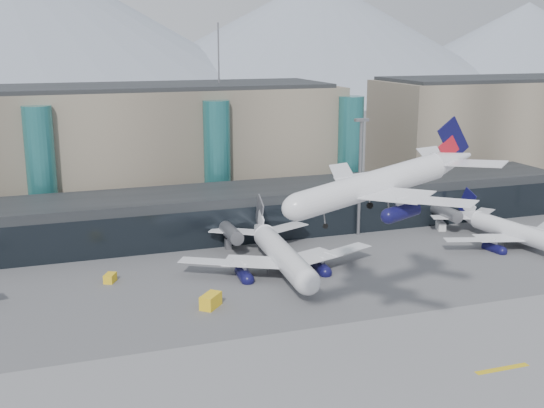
% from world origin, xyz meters
% --- Properties ---
extents(ground, '(900.00, 900.00, 0.00)m').
position_xyz_m(ground, '(0.00, 0.00, 0.00)').
color(ground, '#515154').
rests_on(ground, ground).
extents(runway_strip, '(400.00, 40.00, 0.04)m').
position_xyz_m(runway_strip, '(0.00, -15.00, 0.02)').
color(runway_strip, slate).
rests_on(runway_strip, ground).
extents(runway_markings, '(128.00, 1.00, 0.02)m').
position_xyz_m(runway_markings, '(-0.00, -15.00, 0.05)').
color(runway_markings, gold).
rests_on(runway_markings, ground).
extents(concourse, '(170.00, 27.00, 10.00)m').
position_xyz_m(concourse, '(-0.02, 57.73, 4.97)').
color(concourse, black).
rests_on(concourse, ground).
extents(terminal_main, '(130.00, 30.00, 31.00)m').
position_xyz_m(terminal_main, '(-25.00, 90.00, 15.44)').
color(terminal_main, gray).
rests_on(terminal_main, ground).
extents(terminal_east, '(70.00, 30.00, 31.00)m').
position_xyz_m(terminal_east, '(95.00, 90.00, 15.44)').
color(terminal_east, gray).
rests_on(terminal_east, ground).
extents(teal_towers, '(116.40, 19.40, 46.00)m').
position_xyz_m(teal_towers, '(-14.99, 74.01, 14.01)').
color(teal_towers, '#297374').
rests_on(teal_towers, ground).
extents(mountain_ridge, '(910.00, 400.00, 110.00)m').
position_xyz_m(mountain_ridge, '(15.97, 380.00, 45.74)').
color(mountain_ridge, gray).
rests_on(mountain_ridge, ground).
extents(lightmast_mid, '(3.00, 1.20, 25.60)m').
position_xyz_m(lightmast_mid, '(30.00, 48.00, 14.42)').
color(lightmast_mid, slate).
rests_on(lightmast_mid, ground).
extents(hero_jet, '(31.57, 31.47, 10.24)m').
position_xyz_m(hero_jet, '(8.89, -3.10, 24.54)').
color(hero_jet, white).
rests_on(hero_jet, ground).
extents(jet_parked_mid, '(39.23, 38.48, 12.65)m').
position_xyz_m(jet_parked_mid, '(5.68, 32.59, 4.79)').
color(jet_parked_mid, white).
rests_on(jet_parked_mid, ground).
extents(jet_parked_right, '(33.46, 33.61, 10.89)m').
position_xyz_m(jet_parked_right, '(56.61, 32.36, 4.12)').
color(jet_parked_right, white).
rests_on(jet_parked_right, ground).
extents(veh_b, '(2.66, 3.12, 1.54)m').
position_xyz_m(veh_b, '(-24.95, 35.20, 0.77)').
color(veh_b, yellow).
rests_on(veh_b, ground).
extents(veh_d, '(2.53, 3.46, 1.77)m').
position_xyz_m(veh_d, '(49.39, 45.50, 0.88)').
color(veh_d, silver).
rests_on(veh_d, ground).
extents(veh_e, '(2.90, 2.00, 1.50)m').
position_xyz_m(veh_e, '(62.96, 31.80, 0.75)').
color(veh_e, yellow).
rests_on(veh_e, ground).
extents(veh_g, '(2.31, 2.71, 1.37)m').
position_xyz_m(veh_g, '(11.17, 31.89, 0.68)').
color(veh_g, silver).
rests_on(veh_g, ground).
extents(veh_h, '(4.27, 4.43, 2.23)m').
position_xyz_m(veh_h, '(-10.91, 18.00, 1.11)').
color(veh_h, yellow).
rests_on(veh_h, ground).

